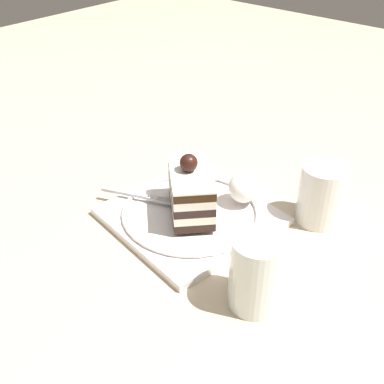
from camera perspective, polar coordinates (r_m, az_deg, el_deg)
ground_plane at (r=0.72m, az=1.59°, el=-4.15°), size 2.40×2.40×0.00m
dessert_plate at (r=0.73m, az=-0.00°, el=-2.57°), size 0.25×0.25×0.02m
cake_slice at (r=0.70m, az=-0.30°, el=0.12°), size 0.12×0.12×0.09m
whipped_cream_dollop at (r=0.73m, az=6.10°, el=0.53°), size 0.05×0.05×0.05m
fork at (r=0.75m, az=-6.11°, el=-0.47°), size 0.06×0.12×0.00m
drink_glass_near at (r=0.58m, az=7.59°, el=-9.73°), size 0.06×0.06×0.10m
drink_glass_far at (r=0.73m, az=14.92°, el=-0.62°), size 0.07×0.07×0.09m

